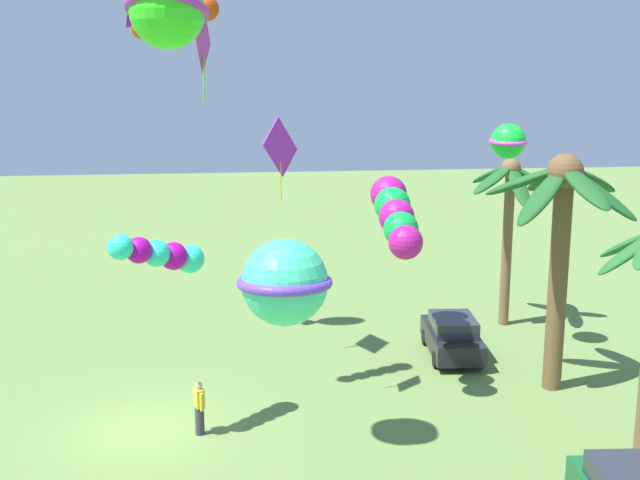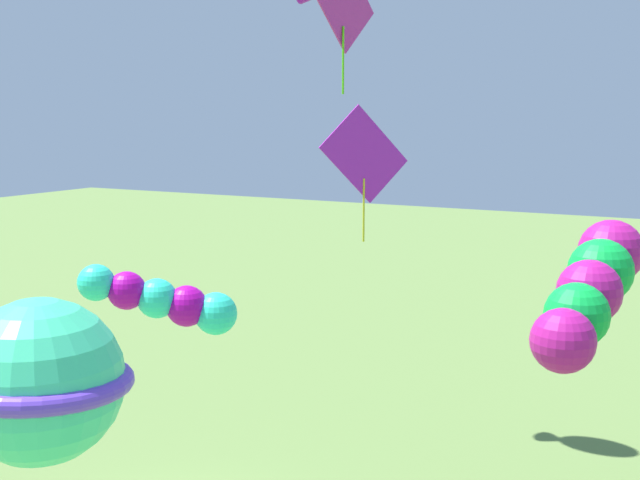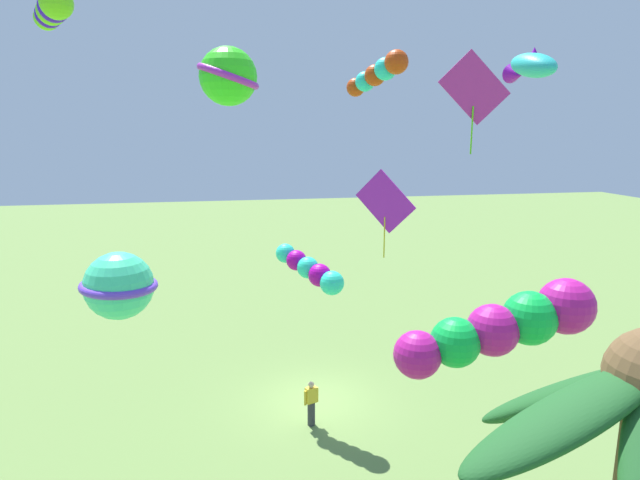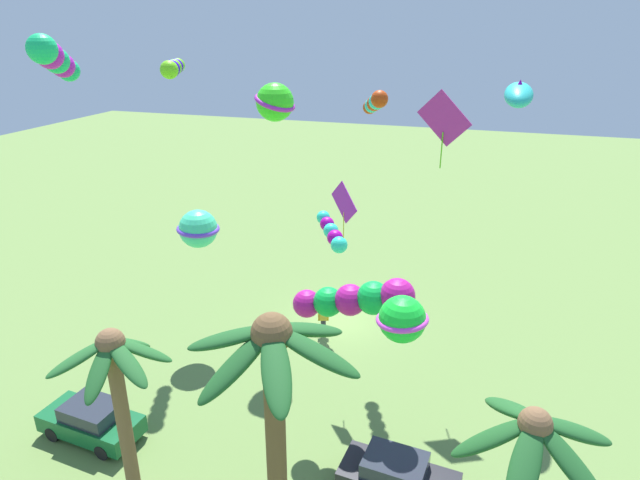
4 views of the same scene
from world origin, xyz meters
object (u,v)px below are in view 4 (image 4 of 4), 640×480
object	(u,v)px
kite_ball_10	(402,319)
kite_tube_5	(55,59)
kite_tube_3	(356,299)
kite_tube_1	(332,232)
palm_tree_2	(528,468)
kite_ball_0	(275,102)
parked_car_0	(91,420)
kite_tube_4	(375,103)
kite_ball_9	(198,229)
palm_tree_0	(116,378)
kite_tube_8	(173,68)
kite_diamond_6	(444,119)
palm_tree_1	(273,376)
kite_diamond_2	(344,203)
spectator_0	(323,320)
parked_car_1	(398,477)
kite_fish_7	(518,95)

from	to	relation	value
kite_ball_10	kite_tube_5	bearing A→B (deg)	0.08
kite_tube_3	kite_tube_1	bearing A→B (deg)	-67.33
palm_tree_2	kite_ball_0	size ratio (longest dim) A/B	3.00
kite_ball_0	kite_tube_5	bearing A→B (deg)	81.50
kite_ball_0	palm_tree_2	bearing A→B (deg)	131.84
parked_car_0	kite_tube_5	bearing A→B (deg)	154.33
parked_car_0	kite_ball_0	world-z (taller)	kite_ball_0
kite_tube_3	kite_tube_4	world-z (taller)	kite_tube_4
kite_tube_5	kite_ball_9	world-z (taller)	kite_tube_5
palm_tree_0	kite_tube_8	bearing A→B (deg)	-70.33
kite_diamond_6	kite_ball_10	bearing A→B (deg)	91.30
palm_tree_2	kite_ball_10	distance (m)	4.43
kite_tube_5	palm_tree_2	bearing A→B (deg)	173.81
palm_tree_1	kite_ball_0	world-z (taller)	kite_ball_0
kite_diamond_2	kite_ball_9	xyz separation A→B (m)	(7.13, -0.45, -2.09)
kite_ball_0	kite_tube_8	bearing A→B (deg)	12.85
kite_ball_9	kite_diamond_6	bearing A→B (deg)	-170.68
kite_diamond_2	kite_tube_3	bearing A→B (deg)	111.80
kite_ball_10	palm_tree_0	bearing A→B (deg)	7.35
palm_tree_0	kite_tube_3	size ratio (longest dim) A/B	1.46
palm_tree_2	kite_tube_5	xyz separation A→B (m)	(12.77, -1.39, 8.71)
palm_tree_2	kite_diamond_6	world-z (taller)	kite_diamond_6
spectator_0	kite_tube_3	xyz separation A→B (m)	(-3.14, 6.26, 4.89)
spectator_0	kite_tube_5	size ratio (longest dim) A/B	0.65
spectator_0	kite_ball_0	bearing A→B (deg)	-7.63
palm_tree_2	kite_ball_0	distance (m)	17.83
kite_ball_0	kite_tube_5	size ratio (longest dim) A/B	0.94
kite_tube_3	kite_ball_9	size ratio (longest dim) A/B	2.00
kite_ball_0	kite_tube_4	bearing A→B (deg)	179.46
spectator_0	kite_tube_3	bearing A→B (deg)	116.66
parked_car_1	kite_tube_1	xyz separation A→B (m)	(5.19, -9.83, 4.52)
kite_tube_1	kite_fish_7	size ratio (longest dim) A/B	0.95
palm_tree_0	kite_ball_10	bearing A→B (deg)	-172.65
kite_tube_4	kite_ball_9	xyz separation A→B (m)	(7.67, 2.32, -5.76)
kite_ball_0	kite_tube_3	distance (m)	10.36
palm_tree_1	kite_tube_1	xyz separation A→B (m)	(1.90, -12.24, -0.46)
parked_car_1	palm_tree_2	bearing A→B (deg)	136.73
palm_tree_1	kite_tube_3	xyz separation A→B (m)	(-1.08, -5.09, -0.03)
parked_car_1	kite_diamond_2	distance (m)	10.35
parked_car_0	kite_tube_5	world-z (taller)	kite_tube_5
kite_tube_4	kite_ball_9	bearing A→B (deg)	16.84
parked_car_1	kite_tube_1	world-z (taller)	kite_tube_1
parked_car_1	kite_tube_3	world-z (taller)	kite_tube_3
palm_tree_2	spectator_0	xyz separation A→B (m)	(8.71, -12.10, -4.36)
kite_diamond_6	kite_fish_7	bearing A→B (deg)	-153.06
palm_tree_2	kite_tube_1	size ratio (longest dim) A/B	2.76
kite_ball_0	kite_tube_4	xyz separation A→B (m)	(-4.59, 0.04, 0.16)
kite_tube_1	kite_ball_10	world-z (taller)	kite_ball_10
palm_tree_2	kite_diamond_2	size ratio (longest dim) A/B	2.78
palm_tree_0	kite_fish_7	world-z (taller)	kite_fish_7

